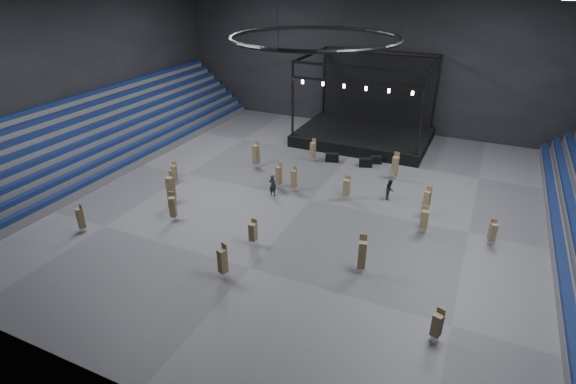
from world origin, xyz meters
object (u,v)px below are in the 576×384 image
at_px(chair_stack_10, 294,178).
at_px(chair_stack_12, 223,260).
at_px(flight_case_left, 332,157).
at_px(flight_case_right, 376,160).
at_px(chair_stack_2, 313,150).
at_px(chair_stack_4, 493,232).
at_px(chair_stack_6, 174,173).
at_px(chair_stack_1, 279,175).
at_px(chair_stack_8, 362,254).
at_px(chair_stack_15, 395,165).
at_px(man_center, 273,185).
at_px(chair_stack_9, 437,324).
at_px(flight_case_mid, 366,163).
at_px(chair_stack_7, 253,232).
at_px(chair_stack_13, 424,219).
at_px(chair_stack_3, 256,154).
at_px(stage, 366,127).
at_px(chair_stack_16, 81,218).
at_px(crew_member, 390,189).
at_px(chair_stack_0, 171,188).
at_px(chair_stack_5, 347,187).
at_px(chair_stack_14, 173,206).
at_px(chair_stack_11, 427,200).

xyz_separation_m(chair_stack_10, chair_stack_12, (0.95, -12.98, 0.08)).
xyz_separation_m(flight_case_left, flight_case_right, (4.12, 1.35, -0.05)).
height_order(flight_case_left, chair_stack_2, chair_stack_2).
xyz_separation_m(chair_stack_4, chair_stack_6, (-26.23, -1.26, 0.08)).
height_order(chair_stack_1, chair_stack_8, chair_stack_8).
xyz_separation_m(chair_stack_15, man_center, (-8.62, -7.74, -0.37)).
distance_m(flight_case_left, chair_stack_9, 24.41).
distance_m(flight_case_mid, chair_stack_7, 17.10).
distance_m(chair_stack_1, chair_stack_12, 13.20).
xyz_separation_m(flight_case_mid, chair_stack_12, (-3.26, -20.76, 0.84)).
relative_size(chair_stack_13, man_center, 1.12).
bearing_deg(chair_stack_15, chair_stack_3, -161.54).
bearing_deg(chair_stack_13, chair_stack_15, 103.50).
bearing_deg(chair_stack_15, chair_stack_13, -59.72).
height_order(stage, chair_stack_12, stage).
xyz_separation_m(chair_stack_2, chair_stack_6, (-9.17, -10.25, -0.07)).
distance_m(chair_stack_4, chair_stack_10, 16.12).
bearing_deg(chair_stack_16, chair_stack_9, 23.48).
distance_m(flight_case_right, crew_member, 7.61).
xyz_separation_m(chair_stack_0, chair_stack_16, (-3.30, -6.23, -0.30)).
bearing_deg(chair_stack_0, chair_stack_15, 48.00).
distance_m(chair_stack_6, crew_member, 18.87).
bearing_deg(chair_stack_0, flight_case_left, 66.64).
relative_size(chair_stack_0, chair_stack_8, 1.07).
height_order(chair_stack_0, chair_stack_10, chair_stack_0).
bearing_deg(chair_stack_4, chair_stack_15, 115.90).
xyz_separation_m(man_center, crew_member, (9.15, 3.61, -0.09)).
bearing_deg(chair_stack_12, chair_stack_8, 48.28).
xyz_separation_m(flight_case_left, chair_stack_5, (3.85, -7.31, 0.72)).
distance_m(stage, man_center, 17.16).
distance_m(stage, chair_stack_10, 15.38).
distance_m(chair_stack_2, chair_stack_5, 8.78).
height_order(chair_stack_0, man_center, chair_stack_0).
relative_size(stage, chair_stack_9, 6.94).
distance_m(chair_stack_14, crew_member, 17.68).
height_order(chair_stack_1, chair_stack_2, chair_stack_1).
xyz_separation_m(flight_case_left, chair_stack_6, (-11.02, -10.87, 0.69)).
height_order(flight_case_mid, chair_stack_5, chair_stack_5).
distance_m(chair_stack_0, chair_stack_15, 19.89).
bearing_deg(chair_stack_2, chair_stack_12, -71.58).
height_order(chair_stack_3, chair_stack_9, chair_stack_3).
bearing_deg(flight_case_right, chair_stack_9, -67.92).
xyz_separation_m(chair_stack_2, chair_stack_12, (2.00, -20.00, 0.07)).
height_order(chair_stack_11, crew_member, chair_stack_11).
bearing_deg(chair_stack_3, chair_stack_0, -86.92).
height_order(chair_stack_3, chair_stack_6, chair_stack_3).
distance_m(stage, flight_case_mid, 7.85).
bearing_deg(crew_member, chair_stack_9, -166.13).
relative_size(flight_case_left, chair_stack_3, 0.47).
distance_m(chair_stack_8, chair_stack_14, 14.91).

